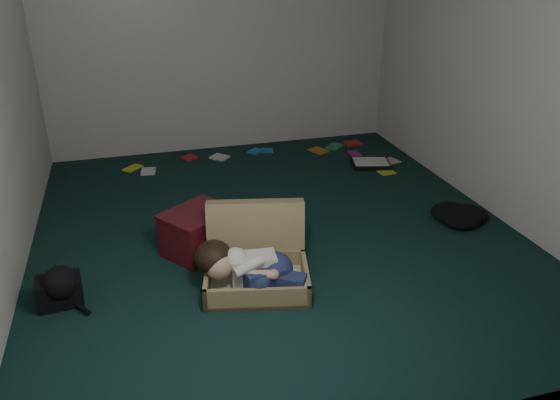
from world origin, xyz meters
TOP-DOWN VIEW (x-y plane):
  - floor at (0.00, 0.00)m, footprint 4.50×4.50m
  - wall_back at (0.00, 2.25)m, footprint 4.50×0.00m
  - wall_front at (0.00, -2.25)m, footprint 4.50×0.00m
  - wall_right at (2.00, 0.00)m, footprint 0.00×4.50m
  - suitcase at (-0.33, -0.69)m, footprint 0.87×0.85m
  - person at (-0.42, -0.86)m, footprint 0.75×0.50m
  - maroon_bin at (-0.69, -0.19)m, footprint 0.66×0.63m
  - backpack at (-1.70, -0.63)m, footprint 0.39×0.32m
  - clothing_pile at (1.70, -0.27)m, footprint 0.44×0.36m
  - paper_tray at (1.43, 1.16)m, footprint 0.48×0.40m
  - book_scatter at (0.54, 1.70)m, footprint 3.01×1.25m

SIDE VIEW (x-z plane):
  - floor at x=0.00m, z-range 0.00..0.00m
  - book_scatter at x=0.54m, z-range 0.00..0.02m
  - paper_tray at x=1.43m, z-range 0.00..0.06m
  - clothing_pile at x=1.70m, z-range 0.00..0.14m
  - backpack at x=-1.70m, z-range 0.00..0.22m
  - suitcase at x=-0.33m, z-range -0.11..0.43m
  - maroon_bin at x=-0.69m, z-range 0.00..0.36m
  - person at x=-0.42m, z-range 0.04..0.37m
  - wall_back at x=0.00m, z-range -0.95..3.55m
  - wall_front at x=0.00m, z-range -0.95..3.55m
  - wall_right at x=2.00m, z-range -0.95..3.55m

